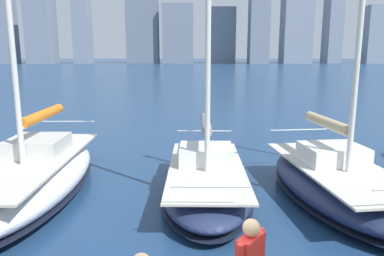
# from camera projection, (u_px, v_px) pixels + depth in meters

# --- Properties ---
(city_skyline) EXTENTS (169.49, 25.20, 49.49)m
(city_skyline) POSITION_uv_depth(u_px,v_px,m) (193.00, 26.00, 158.17)
(city_skyline) COLOR gray
(city_skyline) RESTS_ON ground
(sailboat_tan) EXTENTS (3.83, 7.29, 9.71)m
(sailboat_tan) POSITION_uv_depth(u_px,v_px,m) (337.00, 181.00, 11.39)
(sailboat_tan) COLOR navy
(sailboat_tan) RESTS_ON ground
(sailboat_grey) EXTENTS (2.86, 6.87, 12.47)m
(sailboat_grey) POSITION_uv_depth(u_px,v_px,m) (206.00, 177.00, 11.76)
(sailboat_grey) COLOR navy
(sailboat_grey) RESTS_ON ground
(sailboat_orange) EXTENTS (2.89, 8.20, 11.65)m
(sailboat_orange) POSITION_uv_depth(u_px,v_px,m) (34.00, 176.00, 11.58)
(sailboat_orange) COLOR white
(sailboat_orange) RESTS_ON ground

